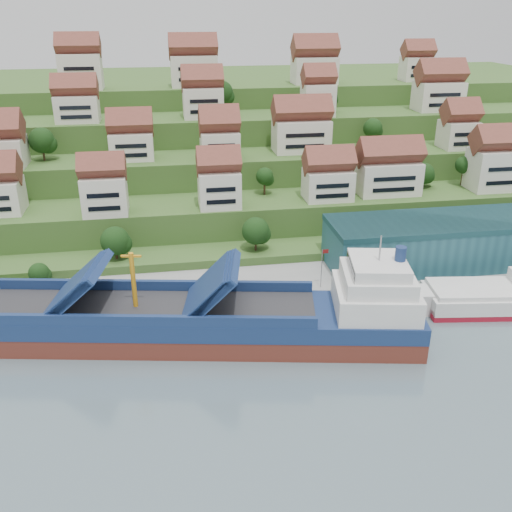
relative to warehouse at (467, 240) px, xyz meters
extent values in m
plane|color=slate|center=(-52.00, -17.00, -7.20)|extent=(300.00, 300.00, 0.00)
cube|color=gray|center=(-32.00, -2.00, -6.10)|extent=(180.00, 14.00, 2.20)
cube|color=#2D4C1E|center=(-52.00, 69.00, -5.20)|extent=(260.00, 128.00, 4.00)
cube|color=#2D4C1E|center=(-52.00, 74.00, -1.70)|extent=(260.00, 118.00, 11.00)
cube|color=#2D4C1E|center=(-52.00, 82.00, 1.80)|extent=(260.00, 102.00, 18.00)
cube|color=#2D4C1E|center=(-52.00, 90.00, 5.30)|extent=(260.00, 86.00, 25.00)
cube|color=#2D4C1E|center=(-52.00, 99.00, 8.30)|extent=(260.00, 68.00, 31.00)
cube|color=silver|center=(-76.16, 18.59, 8.04)|extent=(9.59, 7.03, 8.48)
cube|color=silver|center=(-51.02, 19.52, 7.93)|extent=(9.28, 7.62, 8.25)
cube|color=silver|center=(-25.24, 20.88, 7.29)|extent=(11.02, 7.73, 6.98)
cube|color=silver|center=(-9.73, 22.74, 7.70)|extent=(14.77, 8.26, 7.81)
cube|color=silver|center=(17.83, 22.03, 8.77)|extent=(12.72, 8.31, 9.93)
cube|color=silver|center=(-100.20, 36.63, 14.18)|extent=(9.97, 8.98, 6.76)
cube|color=silver|center=(-70.59, 38.97, 14.13)|extent=(10.58, 7.90, 6.65)
cube|color=silver|center=(-49.07, 35.61, 14.21)|extent=(9.35, 8.56, 6.83)
cube|color=silver|center=(-27.33, 40.08, 14.89)|extent=(14.29, 8.36, 8.18)
cube|color=silver|center=(14.93, 37.19, 14.36)|extent=(8.85, 8.04, 7.11)
cube|color=silver|center=(-84.41, 53.01, 21.22)|extent=(11.02, 7.30, 6.84)
cube|color=silver|center=(-51.53, 53.81, 21.82)|extent=(10.62, 7.79, 8.05)
cube|color=silver|center=(-20.04, 51.81, 22.07)|extent=(8.53, 7.14, 8.55)
cube|color=silver|center=(16.59, 54.59, 21.85)|extent=(13.12, 8.47, 8.09)
cube|color=silver|center=(-84.59, 70.84, 28.68)|extent=(11.66, 7.51, 9.75)
cube|color=silver|center=(-52.54, 71.76, 28.21)|extent=(13.39, 8.15, 8.83)
cube|color=silver|center=(-15.78, 72.87, 27.71)|extent=(13.13, 8.73, 7.81)
cube|color=silver|center=(18.08, 74.55, 27.42)|extent=(9.39, 7.05, 7.23)
ellipsoid|color=#193B13|center=(-44.38, 9.11, 1.34)|extent=(5.98, 5.98, 5.98)
ellipsoid|color=#193B13|center=(-74.11, 9.29, 0.89)|extent=(6.09, 6.09, 6.09)
ellipsoid|color=#193B13|center=(1.01, 26.11, 7.33)|extent=(5.40, 5.40, 5.40)
ellipsoid|color=#193B13|center=(11.61, 26.11, 9.13)|extent=(4.42, 4.42, 4.42)
ellipsoid|color=#193B13|center=(-39.34, 26.66, 8.34)|extent=(4.21, 4.21, 4.21)
ellipsoid|color=#193B13|center=(-6.95, 42.83, 15.70)|extent=(5.16, 5.16, 5.16)
ellipsoid|color=#193B13|center=(-101.23, 42.38, 14.80)|extent=(4.91, 4.91, 4.91)
ellipsoid|color=#193B13|center=(-92.09, 40.97, 15.78)|extent=(6.19, 6.19, 6.19)
ellipsoid|color=#193B13|center=(-46.13, 56.21, 24.08)|extent=(6.26, 6.26, 6.26)
ellipsoid|color=#193B13|center=(-19.81, 58.94, 23.01)|extent=(4.30, 4.30, 4.30)
ellipsoid|color=#193B13|center=(-15.53, 56.97, 22.00)|extent=(5.16, 5.16, 5.16)
ellipsoid|color=#193B13|center=(-88.48, 2.00, -2.02)|extent=(4.07, 4.07, 4.07)
cube|color=#235561|center=(0.00, 0.00, 0.00)|extent=(60.00, 15.00, 10.00)
cylinder|color=gray|center=(-34.00, -7.00, -1.00)|extent=(0.16, 0.16, 8.00)
cube|color=maroon|center=(-33.40, -7.00, 2.60)|extent=(1.20, 0.05, 0.80)
cube|color=#5F271D|center=(-64.81, -17.79, -6.20)|extent=(88.34, 29.13, 5.60)
cube|color=navy|center=(-64.81, -17.79, -2.38)|extent=(88.36, 29.26, 2.91)
cube|color=#262628|center=(-67.01, -17.38, -0.93)|extent=(57.14, 21.44, 0.34)
cube|color=navy|center=(-79.13, -15.14, 2.88)|extent=(10.50, 13.69, 7.74)
cube|color=navy|center=(-57.10, -19.22, 2.88)|extent=(10.09, 13.61, 8.18)
cylinder|color=orange|center=(-69.22, -16.97, 4.00)|extent=(0.91, 0.91, 10.08)
cube|color=silver|center=(-29.57, -24.32, 1.20)|extent=(15.54, 15.00, 4.48)
cube|color=silver|center=(-29.57, -24.32, 4.78)|extent=(13.09, 13.27, 2.80)
cube|color=silver|center=(-29.57, -24.32, 7.13)|extent=(10.65, 11.54, 2.02)
cylinder|color=navy|center=(-26.27, -24.93, 9.26)|extent=(2.09, 2.09, 2.46)
cube|color=maroon|center=(-2.35, -17.15, -6.67)|extent=(27.69, 13.16, 2.31)
cube|color=silver|center=(-2.35, -17.15, -4.71)|extent=(27.70, 13.25, 2.84)
cube|color=silver|center=(-2.35, -17.15, -2.94)|extent=(26.24, 12.01, 1.07)
camera|label=1|loc=(-62.83, -104.05, 45.91)|focal=40.00mm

